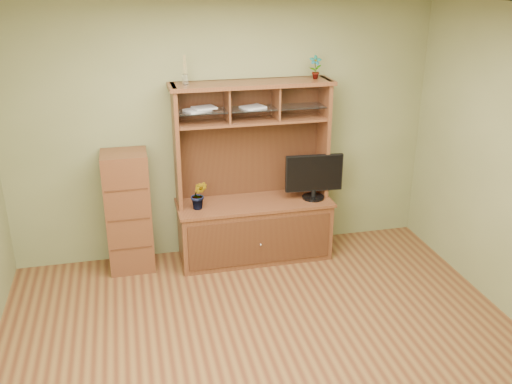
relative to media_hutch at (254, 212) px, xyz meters
name	(u,v)px	position (x,y,z in m)	size (l,w,h in m)	color
room	(272,204)	(-0.26, -1.73, 0.83)	(4.54, 4.04, 2.74)	#4F2916
media_hutch	(254,212)	(0.00, 0.00, 0.00)	(1.66, 0.61, 1.90)	#452513
monitor	(314,176)	(0.64, -0.08, 0.39)	(0.62, 0.24, 0.49)	black
orchid_plant	(199,195)	(-0.59, -0.08, 0.28)	(0.17, 0.14, 0.31)	#335D20
top_plant	(315,67)	(0.66, 0.08, 1.50)	(0.13, 0.08, 0.24)	#2B6122
reed_diffuser	(185,73)	(-0.66, 0.08, 1.49)	(0.06, 0.06, 0.29)	silver
magazines	(218,108)	(-0.35, 0.08, 1.13)	(0.85, 0.26, 0.04)	silver
side_cabinet	(128,212)	(-1.31, 0.05, 0.11)	(0.45, 0.41, 1.27)	#452513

